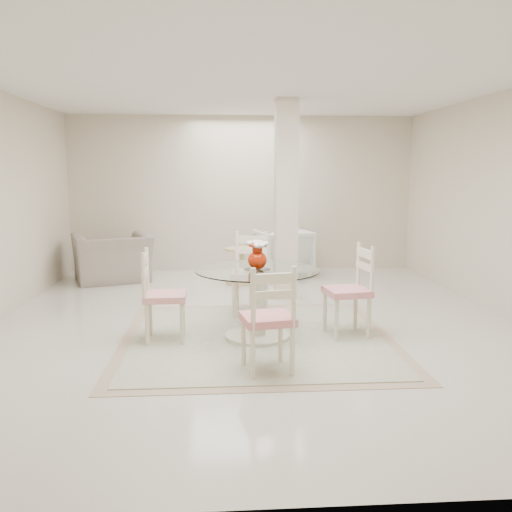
{
  "coord_description": "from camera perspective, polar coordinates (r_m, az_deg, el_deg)",
  "views": [
    {
      "loc": [
        -0.42,
        -6.07,
        1.74
      ],
      "look_at": [
        -0.03,
        -0.39,
        0.85
      ],
      "focal_mm": 38.0,
      "sensor_mm": 36.0,
      "label": 1
    }
  ],
  "objects": [
    {
      "name": "side_table",
      "position": [
        8.5,
        -1.48,
        -1.15
      ],
      "size": [
        0.54,
        0.54,
        0.56
      ],
      "color": "tan",
      "rests_on": "ground"
    },
    {
      "name": "armchair_white",
      "position": [
        9.11,
        2.82,
        0.37
      ],
      "size": [
        1.03,
        1.05,
        0.79
      ],
      "primitive_type": "imported",
      "rotation": [
        0.0,
        0.0,
        3.4
      ],
      "color": "silver",
      "rests_on": "ground"
    },
    {
      "name": "dining_chair_west",
      "position": [
        5.62,
        -10.27,
        -3.42
      ],
      "size": [
        0.44,
        0.44,
        1.06
      ],
      "rotation": [
        0.0,
        0.0,
        1.61
      ],
      "color": "beige",
      "rests_on": "ground"
    },
    {
      "name": "red_vase",
      "position": [
        5.56,
        0.15,
        0.11
      ],
      "size": [
        0.23,
        0.22,
        0.3
      ],
      "color": "#AD1F05",
      "rests_on": "dining_table"
    },
    {
      "name": "dining_chair_south",
      "position": [
        4.64,
        1.43,
        -5.87
      ],
      "size": [
        0.49,
        0.49,
        1.06
      ],
      "rotation": [
        0.0,
        0.0,
        3.32
      ],
      "color": "#F4E9C9",
      "rests_on": "ground"
    },
    {
      "name": "column",
      "position": [
        7.44,
        3.18,
        5.86
      ],
      "size": [
        0.3,
        0.3,
        2.7
      ],
      "primitive_type": "cube",
      "color": "beige",
      "rests_on": "ground"
    },
    {
      "name": "room_shell",
      "position": [
        6.09,
        0.01,
        9.97
      ],
      "size": [
        6.02,
        7.02,
        2.71
      ],
      "color": "beige",
      "rests_on": "ground"
    },
    {
      "name": "ground",
      "position": [
        6.33,
        0.01,
        -7.08
      ],
      "size": [
        7.0,
        7.0,
        0.0
      ],
      "primitive_type": "plane",
      "color": "silver",
      "rests_on": "ground"
    },
    {
      "name": "area_rug",
      "position": [
        5.76,
        0.14,
        -8.61
      ],
      "size": [
        2.84,
        2.84,
        0.02
      ],
      "color": "tan",
      "rests_on": "ground"
    },
    {
      "name": "dining_table",
      "position": [
        5.66,
        0.14,
        -5.03
      ],
      "size": [
        1.29,
        1.29,
        0.74
      ],
      "rotation": [
        0.0,
        0.0,
        0.02
      ],
      "color": "beige",
      "rests_on": "ground"
    },
    {
      "name": "dining_chair_east",
      "position": [
        5.81,
        10.22,
        -2.87
      ],
      "size": [
        0.49,
        0.49,
        1.08
      ],
      "rotation": [
        0.0,
        0.0,
        -1.42
      ],
      "color": "beige",
      "rests_on": "ground"
    },
    {
      "name": "dining_chair_north",
      "position": [
        6.62,
        -0.56,
        -1.18
      ],
      "size": [
        0.5,
        0.5,
        1.11
      ],
      "rotation": [
        0.0,
        0.0,
        -0.14
      ],
      "color": "#F5E6C9",
      "rests_on": "ground"
    },
    {
      "name": "recliner_taupe",
      "position": [
        8.94,
        -14.87,
        -0.19
      ],
      "size": [
        1.43,
        1.34,
        0.75
      ],
      "primitive_type": "imported",
      "rotation": [
        0.0,
        0.0,
        3.49
      ],
      "color": "gray",
      "rests_on": "ground"
    }
  ]
}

